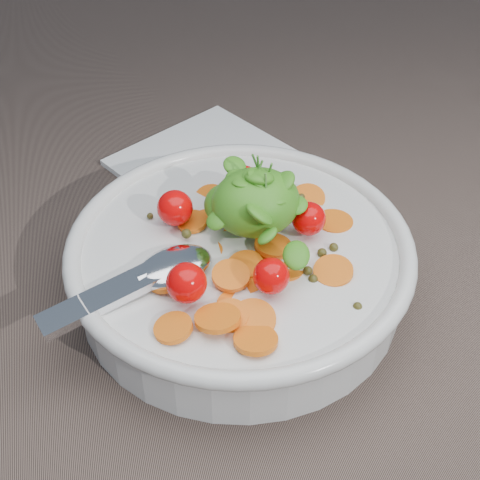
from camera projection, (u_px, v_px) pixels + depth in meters
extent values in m
plane|color=brown|center=(247.00, 262.00, 0.57)|extent=(6.00, 6.00, 0.00)
cylinder|color=silver|center=(240.00, 268.00, 0.53)|extent=(0.25, 0.25, 0.05)
torus|color=silver|center=(240.00, 245.00, 0.51)|extent=(0.27, 0.27, 0.01)
cylinder|color=silver|center=(240.00, 287.00, 0.54)|extent=(0.13, 0.13, 0.01)
cylinder|color=brown|center=(240.00, 268.00, 0.53)|extent=(0.23, 0.23, 0.04)
cylinder|color=orange|center=(208.00, 221.00, 0.54)|extent=(0.03, 0.03, 0.01)
cylinder|color=orange|center=(272.00, 331.00, 0.45)|extent=(0.04, 0.04, 0.01)
cylinder|color=orange|center=(167.00, 278.00, 0.48)|extent=(0.03, 0.03, 0.01)
cylinder|color=orange|center=(253.00, 320.00, 0.45)|extent=(0.04, 0.04, 0.01)
cylinder|color=orange|center=(237.00, 309.00, 0.47)|extent=(0.04, 0.04, 0.01)
cylinder|color=orange|center=(192.00, 222.00, 0.53)|extent=(0.03, 0.03, 0.01)
cylinder|color=orange|center=(308.00, 199.00, 0.55)|extent=(0.04, 0.04, 0.02)
cylinder|color=orange|center=(269.00, 261.00, 0.50)|extent=(0.03, 0.03, 0.01)
cylinder|color=orange|center=(333.00, 271.00, 0.49)|extent=(0.03, 0.03, 0.01)
cylinder|color=orange|center=(218.00, 318.00, 0.45)|extent=(0.04, 0.04, 0.01)
cylinder|color=orange|center=(334.00, 222.00, 0.53)|extent=(0.04, 0.04, 0.01)
cylinder|color=orange|center=(231.00, 275.00, 0.48)|extent=(0.04, 0.04, 0.01)
cylinder|color=orange|center=(210.00, 197.00, 0.56)|extent=(0.03, 0.04, 0.01)
cylinder|color=orange|center=(245.00, 265.00, 0.49)|extent=(0.04, 0.04, 0.01)
cylinder|color=orange|center=(273.00, 246.00, 0.51)|extent=(0.04, 0.04, 0.01)
cylinder|color=orange|center=(256.00, 340.00, 0.44)|extent=(0.04, 0.04, 0.01)
cylinder|color=orange|center=(230.00, 316.00, 0.45)|extent=(0.04, 0.04, 0.01)
cylinder|color=orange|center=(286.00, 271.00, 0.49)|extent=(0.04, 0.04, 0.01)
cylinder|color=orange|center=(189.00, 258.00, 0.50)|extent=(0.03, 0.03, 0.01)
cylinder|color=orange|center=(207.00, 252.00, 0.51)|extent=(0.03, 0.03, 0.01)
cylinder|color=orange|center=(222.00, 222.00, 0.54)|extent=(0.04, 0.04, 0.01)
cylinder|color=orange|center=(246.00, 282.00, 0.48)|extent=(0.03, 0.03, 0.01)
cylinder|color=orange|center=(173.00, 328.00, 0.44)|extent=(0.04, 0.04, 0.01)
sphere|color=#413C15|center=(186.00, 234.00, 0.51)|extent=(0.01, 0.01, 0.01)
sphere|color=#413C15|center=(357.00, 307.00, 0.46)|extent=(0.01, 0.01, 0.01)
sphere|color=#413C15|center=(238.00, 171.00, 0.59)|extent=(0.01, 0.01, 0.01)
sphere|color=#413C15|center=(313.00, 279.00, 0.48)|extent=(0.01, 0.01, 0.01)
sphere|color=#413C15|center=(301.00, 197.00, 0.55)|extent=(0.01, 0.01, 0.01)
sphere|color=#413C15|center=(271.00, 209.00, 0.54)|extent=(0.01, 0.01, 0.01)
sphere|color=#413C15|center=(301.00, 259.00, 0.49)|extent=(0.01, 0.01, 0.01)
sphere|color=#413C15|center=(279.00, 206.00, 0.54)|extent=(0.01, 0.01, 0.01)
sphere|color=#413C15|center=(308.00, 271.00, 0.49)|extent=(0.01, 0.01, 0.01)
sphere|color=#413C15|center=(304.00, 259.00, 0.50)|extent=(0.01, 0.01, 0.01)
sphere|color=#413C15|center=(334.00, 247.00, 0.51)|extent=(0.01, 0.01, 0.01)
sphere|color=#413C15|center=(268.00, 292.00, 0.47)|extent=(0.00, 0.00, 0.00)
sphere|color=#413C15|center=(215.00, 211.00, 0.53)|extent=(0.01, 0.01, 0.01)
sphere|color=#413C15|center=(195.00, 251.00, 0.50)|extent=(0.01, 0.01, 0.01)
sphere|color=#413C15|center=(295.00, 245.00, 0.50)|extent=(0.01, 0.01, 0.01)
sphere|color=#413C15|center=(227.00, 208.00, 0.54)|extent=(0.01, 0.01, 0.01)
sphere|color=#413C15|center=(150.00, 216.00, 0.53)|extent=(0.01, 0.01, 0.01)
sphere|color=#413C15|center=(276.00, 187.00, 0.57)|extent=(0.00, 0.00, 0.00)
sphere|color=#413C15|center=(322.00, 253.00, 0.50)|extent=(0.01, 0.01, 0.01)
sphere|color=#413C15|center=(227.00, 209.00, 0.53)|extent=(0.01, 0.01, 0.01)
sphere|color=#DD0304|center=(309.00, 219.00, 0.51)|extent=(0.03, 0.03, 0.03)
sphere|color=#DD0304|center=(244.00, 182.00, 0.54)|extent=(0.03, 0.03, 0.03)
sphere|color=#DD0304|center=(175.00, 208.00, 0.52)|extent=(0.03, 0.03, 0.03)
sphere|color=#DD0304|center=(186.00, 283.00, 0.45)|extent=(0.03, 0.03, 0.03)
sphere|color=#DD0304|center=(271.00, 276.00, 0.46)|extent=(0.03, 0.03, 0.03)
ellipsoid|color=#439120|center=(256.00, 202.00, 0.50)|extent=(0.07, 0.06, 0.05)
ellipsoid|color=#439120|center=(229.00, 205.00, 0.51)|extent=(0.04, 0.04, 0.03)
ellipsoid|color=#439120|center=(256.00, 181.00, 0.49)|extent=(0.03, 0.03, 0.02)
ellipsoid|color=#439120|center=(259.00, 177.00, 0.48)|extent=(0.03, 0.03, 0.02)
ellipsoid|color=#439120|center=(254.00, 194.00, 0.49)|extent=(0.02, 0.02, 0.02)
ellipsoid|color=#439120|center=(237.00, 187.00, 0.51)|extent=(0.02, 0.02, 0.01)
ellipsoid|color=#439120|center=(256.00, 191.00, 0.49)|extent=(0.02, 0.02, 0.01)
ellipsoid|color=#439120|center=(261.00, 189.00, 0.51)|extent=(0.03, 0.03, 0.02)
ellipsoid|color=#439120|center=(258.00, 213.00, 0.48)|extent=(0.02, 0.02, 0.01)
ellipsoid|color=#439120|center=(259.00, 214.00, 0.47)|extent=(0.03, 0.03, 0.03)
ellipsoid|color=#439120|center=(257.00, 180.00, 0.48)|extent=(0.02, 0.02, 0.02)
ellipsoid|color=#439120|center=(235.00, 188.00, 0.50)|extent=(0.02, 0.02, 0.02)
ellipsoid|color=#439120|center=(295.00, 205.00, 0.50)|extent=(0.03, 0.03, 0.01)
ellipsoid|color=#439120|center=(237.00, 179.00, 0.50)|extent=(0.02, 0.02, 0.01)
ellipsoid|color=#439120|center=(296.00, 255.00, 0.47)|extent=(0.03, 0.03, 0.02)
ellipsoid|color=#439120|center=(243.00, 183.00, 0.48)|extent=(0.02, 0.02, 0.01)
ellipsoid|color=#439120|center=(257.00, 202.00, 0.49)|extent=(0.03, 0.03, 0.02)
ellipsoid|color=#439120|center=(255.00, 181.00, 0.49)|extent=(0.03, 0.03, 0.02)
ellipsoid|color=#439120|center=(217.00, 220.00, 0.49)|extent=(0.02, 0.02, 0.02)
ellipsoid|color=#439120|center=(235.00, 166.00, 0.52)|extent=(0.03, 0.03, 0.02)
ellipsoid|color=#439120|center=(282.00, 183.00, 0.49)|extent=(0.03, 0.03, 0.02)
ellipsoid|color=#439120|center=(274.00, 201.00, 0.49)|extent=(0.03, 0.03, 0.02)
ellipsoid|color=#439120|center=(250.00, 184.00, 0.49)|extent=(0.03, 0.03, 0.01)
ellipsoid|color=#439120|center=(268.00, 236.00, 0.47)|extent=(0.02, 0.02, 0.01)
ellipsoid|color=#439120|center=(263.00, 181.00, 0.49)|extent=(0.03, 0.03, 0.02)
ellipsoid|color=#439120|center=(237.00, 179.00, 0.53)|extent=(0.03, 0.03, 0.01)
cylinder|color=#4C8C33|center=(262.00, 179.00, 0.50)|extent=(0.01, 0.01, 0.04)
cylinder|color=#4C8C33|center=(253.00, 186.00, 0.50)|extent=(0.02, 0.01, 0.04)
cylinder|color=#4C8C33|center=(266.00, 182.00, 0.50)|extent=(0.00, 0.02, 0.04)
cylinder|color=#4C8C33|center=(266.00, 200.00, 0.48)|extent=(0.00, 0.01, 0.04)
cylinder|color=#4C8C33|center=(260.00, 178.00, 0.50)|extent=(0.01, 0.01, 0.04)
ellipsoid|color=silver|center=(174.00, 267.00, 0.48)|extent=(0.07, 0.06, 0.02)
cube|color=silver|center=(116.00, 292.00, 0.47)|extent=(0.11, 0.06, 0.02)
cylinder|color=silver|center=(151.00, 276.00, 0.48)|extent=(0.02, 0.02, 0.01)
cube|color=white|center=(205.00, 161.00, 0.68)|extent=(0.20, 0.20, 0.01)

